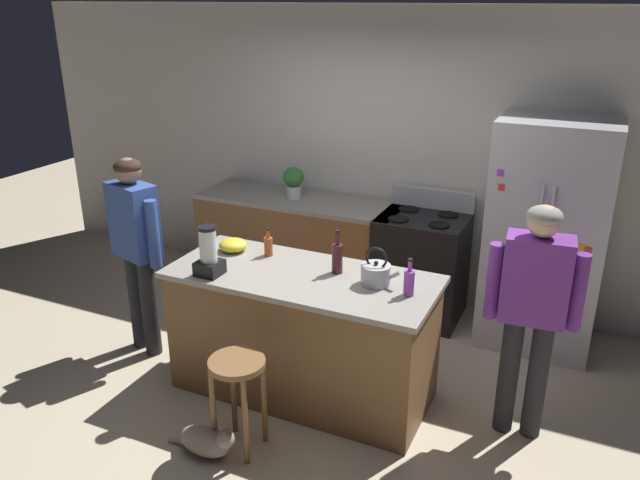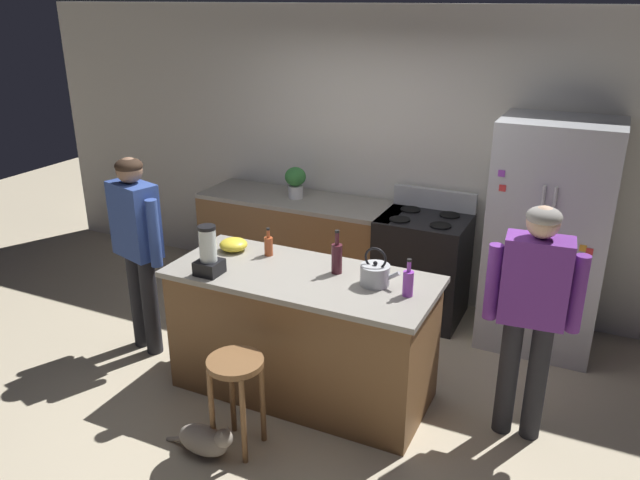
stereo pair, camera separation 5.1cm
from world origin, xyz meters
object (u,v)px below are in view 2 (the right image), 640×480
at_px(blender_appliance, 208,254).
at_px(person_by_sink_right, 532,303).
at_px(kitchen_island, 302,334).
at_px(bottle_cooking_sauce, 269,245).
at_px(stove_range, 422,266).
at_px(tea_kettle, 375,274).
at_px(bar_stool, 236,380).
at_px(bottle_wine, 337,257).
at_px(person_by_island_left, 137,238).
at_px(mixing_bowl, 233,245).
at_px(bottle_soda, 408,282).
at_px(potted_plant, 295,180).
at_px(cat, 205,440).
at_px(refrigerator, 548,237).

bearing_deg(blender_appliance, person_by_sink_right, 12.31).
bearing_deg(kitchen_island, bottle_cooking_sauce, 151.86).
distance_m(stove_range, tea_kettle, 1.56).
height_order(bar_stool, bottle_wine, bottle_wine).
xyz_separation_m(person_by_island_left, bottle_wine, (1.65, 0.14, 0.08)).
bearing_deg(tea_kettle, person_by_sink_right, 7.09).
xyz_separation_m(person_by_sink_right, mixing_bowl, (-2.18, -0.02, 0.03)).
bearing_deg(blender_appliance, stove_range, 60.53).
relative_size(kitchen_island, bottle_soda, 7.40).
bearing_deg(bottle_soda, mixing_bowl, 173.31).
bearing_deg(tea_kettle, stove_range, 93.43).
height_order(potted_plant, blender_appliance, blender_appliance).
height_order(cat, potted_plant, potted_plant).
distance_m(kitchen_island, bottle_wine, 0.64).
bearing_deg(bar_stool, mixing_bowl, 122.40).
xyz_separation_m(person_by_sink_right, cat, (-1.76, -1.08, -0.87)).
xyz_separation_m(person_by_island_left, bar_stool, (1.35, -0.72, -0.48)).
relative_size(stove_range, bottle_cooking_sauce, 5.24).
height_order(person_by_island_left, tea_kettle, person_by_island_left).
relative_size(kitchen_island, person_by_island_left, 1.16).
relative_size(cat, potted_plant, 1.73).
height_order(cat, bottle_soda, bottle_soda).
distance_m(mixing_bowl, tea_kettle, 1.19).
distance_m(bar_stool, cat, 0.46).
relative_size(refrigerator, potted_plant, 6.32).
bearing_deg(bottle_wine, person_by_island_left, -175.02).
distance_m(kitchen_island, tea_kettle, 0.76).
bearing_deg(bottle_wine, refrigerator, 47.67).
distance_m(person_by_island_left, bar_stool, 1.61).
distance_m(bar_stool, mixing_bowl, 1.18).
distance_m(bottle_soda, mixing_bowl, 1.44).
relative_size(bottle_soda, bottle_cooking_sauce, 1.19).
xyz_separation_m(bottle_wine, mixing_bowl, (-0.87, 0.04, -0.07)).
relative_size(refrigerator, person_by_island_left, 1.16).
bearing_deg(tea_kettle, bottle_cooking_sauce, 171.34).
bearing_deg(bottle_wine, person_by_sink_right, 2.55).
relative_size(person_by_sink_right, bottle_wine, 5.10).
height_order(kitchen_island, blender_appliance, blender_appliance).
relative_size(kitchen_island, bottle_cooking_sauce, 8.77).
relative_size(stove_range, mixing_bowl, 5.35).
bearing_deg(blender_appliance, bottle_wine, 26.83).
bearing_deg(bottle_cooking_sauce, tea_kettle, -8.66).
bearing_deg(person_by_island_left, kitchen_island, 0.54).
height_order(potted_plant, tea_kettle, potted_plant).
relative_size(bottle_soda, bottle_wine, 0.81).
bearing_deg(blender_appliance, mixing_bowl, 100.88).
bearing_deg(bottle_cooking_sauce, blender_appliance, -113.37).
xyz_separation_m(blender_appliance, bottle_soda, (1.35, 0.27, -0.06)).
xyz_separation_m(bottle_soda, mixing_bowl, (-1.43, 0.17, -0.05)).
xyz_separation_m(person_by_island_left, person_by_sink_right, (2.96, 0.20, -0.01)).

